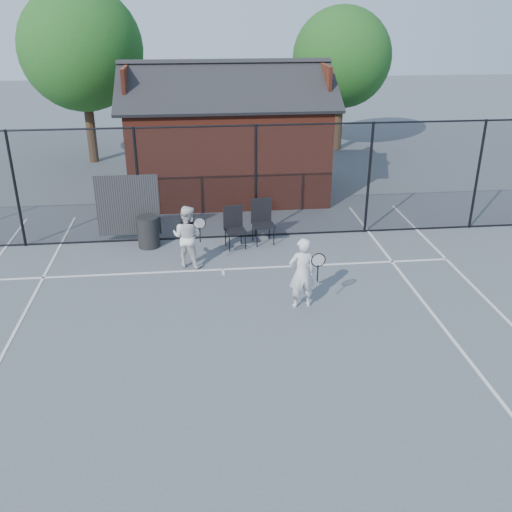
{
  "coord_description": "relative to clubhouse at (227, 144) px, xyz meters",
  "views": [
    {
      "loc": [
        -0.52,
        -9.14,
        5.77
      ],
      "look_at": [
        0.6,
        1.25,
        1.1
      ],
      "focal_mm": 40.0,
      "sensor_mm": 36.0,
      "label": 1
    }
  ],
  "objects": [
    {
      "name": "chair_right",
      "position": [
        -0.1,
        -4.71,
        -1.09
      ],
      "size": [
        0.59,
        0.6,
        1.04
      ],
      "primitive_type": "cube",
      "rotation": [
        0.0,
        0.0,
        0.18
      ],
      "color": "black",
      "rests_on": "ground"
    },
    {
      "name": "clubhouse",
      "position": [
        0.0,
        0.0,
        0.0
      ],
      "size": [
        6.5,
        4.36,
        4.19
      ],
      "color": "maroon",
      "rests_on": "ground"
    },
    {
      "name": "ground",
      "position": [
        -0.5,
        -9.0,
        -1.61
      ],
      "size": [
        80.0,
        80.0,
        0.0
      ],
      "primitive_type": "plane",
      "color": "#4E5459",
      "rests_on": "ground"
    },
    {
      "name": "fence",
      "position": [
        -0.8,
        -4.0,
        -0.16
      ],
      "size": [
        22.04,
        3.0,
        3.0
      ],
      "color": "black",
      "rests_on": "ground"
    },
    {
      "name": "player_front",
      "position": [
        1.02,
        -7.93,
        -0.85
      ],
      "size": [
        0.7,
        0.53,
        1.52
      ],
      "color": "silver",
      "rests_on": "ground"
    },
    {
      "name": "tree_left",
      "position": [
        -5.0,
        4.5,
        2.58
      ],
      "size": [
        4.48,
        4.48,
        6.44
      ],
      "color": "#312013",
      "rests_on": "ground"
    },
    {
      "name": "chair_left",
      "position": [
        0.64,
        -4.48,
        -1.05
      ],
      "size": [
        0.61,
        0.63,
        1.12
      ],
      "primitive_type": "cube",
      "rotation": [
        0.0,
        0.0,
        0.14
      ],
      "color": "black",
      "rests_on": "ground"
    },
    {
      "name": "tree_right",
      "position": [
        5.0,
        5.5,
        2.1
      ],
      "size": [
        3.97,
        3.97,
        5.7
      ],
      "color": "#312013",
      "rests_on": "ground"
    },
    {
      "name": "court_lines",
      "position": [
        -0.5,
        -10.32,
        -1.6
      ],
      "size": [
        11.02,
        18.0,
        0.01
      ],
      "color": "silver",
      "rests_on": "ground"
    },
    {
      "name": "waste_bin",
      "position": [
        -2.31,
        -4.4,
        -1.21
      ],
      "size": [
        0.57,
        0.57,
        0.8
      ],
      "primitive_type": "cylinder",
      "rotation": [
        0.0,
        0.0,
        0.04
      ],
      "color": "#262626",
      "rests_on": "ground"
    },
    {
      "name": "player_back",
      "position": [
        -1.3,
        -5.68,
        -0.85
      ],
      "size": [
        0.89,
        0.81,
        1.5
      ],
      "color": "silver",
      "rests_on": "ground"
    }
  ]
}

